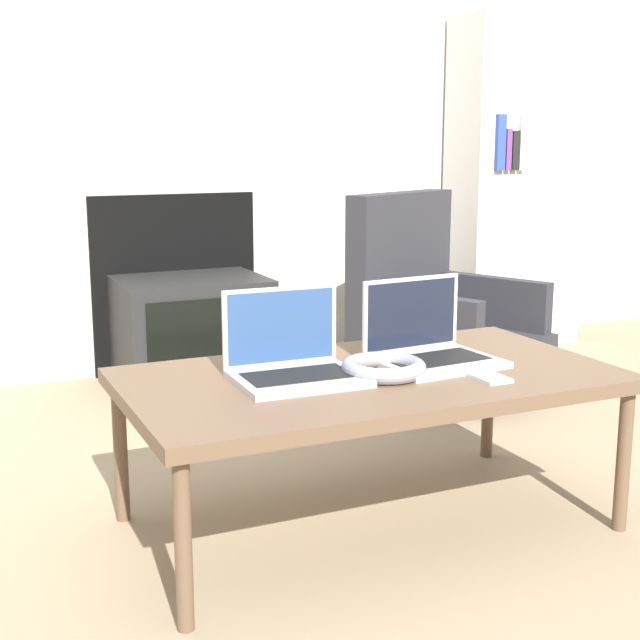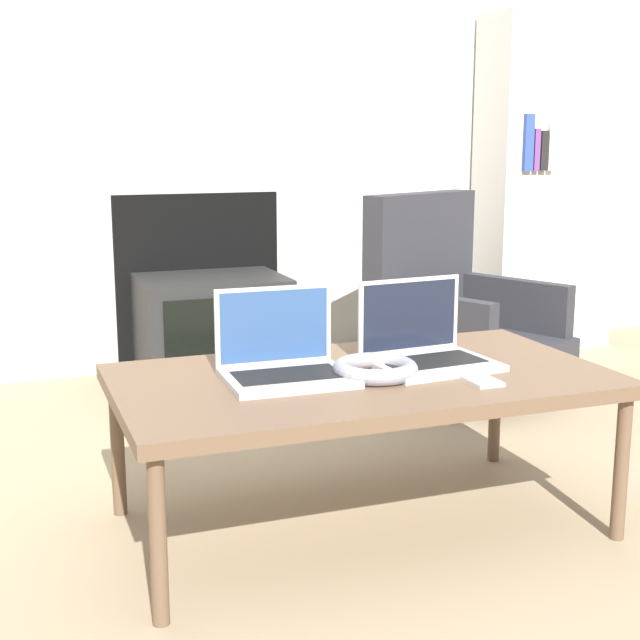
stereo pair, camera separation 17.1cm
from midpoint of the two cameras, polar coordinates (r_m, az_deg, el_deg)
The scene contains 10 objects.
ground_plane at distance 2.18m, azimuth 7.29°, elevation -15.21°, with size 14.00×14.00×0.00m, color #998466.
wall_back at distance 3.84m, azimuth -6.71°, elevation 16.13°, with size 7.00×0.08×2.60m.
table at distance 2.23m, azimuth 4.90°, elevation -4.23°, with size 1.22×0.66×0.40m.
laptop_left at distance 2.17m, azimuth -0.13°, elevation -2.58°, with size 0.31×0.25×0.21m.
laptop_right at distance 2.33m, azimuth 8.78°, elevation -1.74°, with size 0.32×0.27×0.21m.
headphones at distance 2.19m, azimuth 5.79°, elevation -3.14°, with size 0.21×0.21×0.04m.
phone at distance 2.20m, azimuth 12.29°, elevation -3.74°, with size 0.07×0.14×0.01m.
tv at distance 3.64m, azimuth -5.58°, elevation -0.58°, with size 0.58×0.45×0.43m.
armchair at distance 3.50m, azimuth 9.62°, elevation 1.00°, with size 0.78×0.79×0.77m.
bookshelf at distance 4.33m, azimuth 15.29°, elevation 8.30°, with size 0.60×0.32×1.52m.
Camera 2 is at (-0.85, -1.75, 0.98)m, focal length 50.00 mm.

